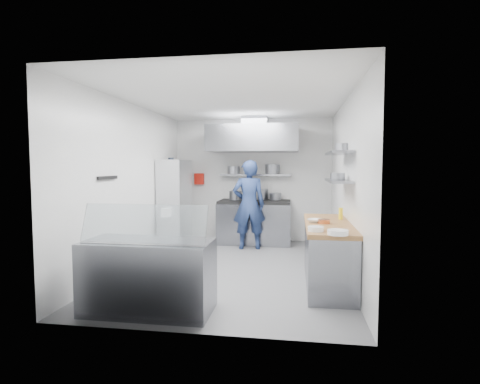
% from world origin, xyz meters
% --- Properties ---
extents(floor, '(5.00, 5.00, 0.00)m').
position_xyz_m(floor, '(0.00, 0.00, 0.00)').
color(floor, '#525255').
rests_on(floor, ground).
extents(ceiling, '(5.00, 5.00, 0.00)m').
position_xyz_m(ceiling, '(0.00, 0.00, 2.80)').
color(ceiling, silver).
rests_on(ceiling, wall_back).
extents(wall_back, '(3.60, 2.80, 0.02)m').
position_xyz_m(wall_back, '(0.00, 2.50, 1.40)').
color(wall_back, white).
rests_on(wall_back, floor).
extents(wall_front, '(3.60, 2.80, 0.02)m').
position_xyz_m(wall_front, '(0.00, -2.50, 1.40)').
color(wall_front, white).
rests_on(wall_front, floor).
extents(wall_left, '(2.80, 5.00, 0.02)m').
position_xyz_m(wall_left, '(-1.80, 0.00, 1.40)').
color(wall_left, white).
rests_on(wall_left, floor).
extents(wall_right, '(2.80, 5.00, 0.02)m').
position_xyz_m(wall_right, '(1.80, 0.00, 1.40)').
color(wall_right, white).
rests_on(wall_right, floor).
extents(gas_range, '(1.60, 0.80, 0.90)m').
position_xyz_m(gas_range, '(0.10, 2.10, 0.45)').
color(gas_range, gray).
rests_on(gas_range, floor).
extents(cooktop, '(1.57, 0.78, 0.06)m').
position_xyz_m(cooktop, '(0.10, 2.10, 0.93)').
color(cooktop, black).
rests_on(cooktop, gas_range).
extents(stock_pot_left, '(0.28, 0.28, 0.20)m').
position_xyz_m(stock_pot_left, '(-0.35, 2.21, 1.06)').
color(stock_pot_left, slate).
rests_on(stock_pot_left, cooktop).
extents(stock_pot_mid, '(0.37, 0.37, 0.24)m').
position_xyz_m(stock_pot_mid, '(0.19, 2.41, 1.08)').
color(stock_pot_mid, slate).
rests_on(stock_pot_mid, cooktop).
extents(stock_pot_right, '(0.27, 0.27, 0.16)m').
position_xyz_m(stock_pot_right, '(0.55, 2.28, 1.04)').
color(stock_pot_right, slate).
rests_on(stock_pot_right, cooktop).
extents(over_range_shelf, '(1.60, 0.30, 0.04)m').
position_xyz_m(over_range_shelf, '(0.10, 2.34, 1.52)').
color(over_range_shelf, gray).
rests_on(over_range_shelf, wall_back).
extents(shelf_pot_a, '(0.28, 0.28, 0.18)m').
position_xyz_m(shelf_pot_a, '(-0.39, 2.22, 1.63)').
color(shelf_pot_a, slate).
rests_on(shelf_pot_a, over_range_shelf).
extents(shelf_pot_b, '(0.33, 0.33, 0.22)m').
position_xyz_m(shelf_pot_b, '(0.47, 2.43, 1.65)').
color(shelf_pot_b, slate).
rests_on(shelf_pot_b, over_range_shelf).
extents(extractor_hood, '(1.90, 1.15, 0.55)m').
position_xyz_m(extractor_hood, '(0.10, 1.93, 2.30)').
color(extractor_hood, gray).
rests_on(extractor_hood, wall_back).
extents(hood_duct, '(0.55, 0.55, 0.24)m').
position_xyz_m(hood_duct, '(0.10, 2.15, 2.68)').
color(hood_duct, slate).
rests_on(hood_duct, extractor_hood).
extents(red_firebox, '(0.22, 0.10, 0.26)m').
position_xyz_m(red_firebox, '(-1.25, 2.44, 1.42)').
color(red_firebox, red).
rests_on(red_firebox, wall_back).
extents(chef, '(0.75, 0.57, 1.85)m').
position_xyz_m(chef, '(0.05, 1.53, 0.92)').
color(chef, navy).
rests_on(chef, floor).
extents(wire_rack, '(0.50, 0.90, 1.85)m').
position_xyz_m(wire_rack, '(-1.53, 1.47, 0.93)').
color(wire_rack, silver).
rests_on(wire_rack, floor).
extents(rack_bin_a, '(0.15, 0.18, 0.16)m').
position_xyz_m(rack_bin_a, '(-1.53, 0.92, 0.80)').
color(rack_bin_a, white).
rests_on(rack_bin_a, wire_rack).
extents(rack_bin_b, '(0.15, 0.20, 0.17)m').
position_xyz_m(rack_bin_b, '(-1.53, 1.44, 1.30)').
color(rack_bin_b, yellow).
rests_on(rack_bin_b, wire_rack).
extents(rack_jar, '(0.11, 0.11, 0.18)m').
position_xyz_m(rack_jar, '(-1.48, 1.11, 1.80)').
color(rack_jar, black).
rests_on(rack_jar, wire_rack).
extents(knife_strip, '(0.04, 0.55, 0.05)m').
position_xyz_m(knife_strip, '(-1.78, -0.90, 1.55)').
color(knife_strip, black).
rests_on(knife_strip, wall_left).
extents(prep_counter_base, '(0.62, 2.00, 0.84)m').
position_xyz_m(prep_counter_base, '(1.48, -0.60, 0.42)').
color(prep_counter_base, gray).
rests_on(prep_counter_base, floor).
extents(prep_counter_top, '(0.65, 2.04, 0.06)m').
position_xyz_m(prep_counter_top, '(1.48, -0.60, 0.87)').
color(prep_counter_top, olive).
rests_on(prep_counter_top, prep_counter_base).
extents(plate_stack_a, '(0.25, 0.25, 0.06)m').
position_xyz_m(plate_stack_a, '(1.52, -1.56, 0.93)').
color(plate_stack_a, white).
rests_on(plate_stack_a, prep_counter_top).
extents(plate_stack_b, '(0.20, 0.20, 0.06)m').
position_xyz_m(plate_stack_b, '(1.27, -1.34, 0.93)').
color(plate_stack_b, white).
rests_on(plate_stack_b, prep_counter_top).
extents(copper_pan, '(0.18, 0.18, 0.06)m').
position_xyz_m(copper_pan, '(1.41, -0.68, 0.93)').
color(copper_pan, '#C56737').
rests_on(copper_pan, prep_counter_top).
extents(squeeze_bottle, '(0.06, 0.06, 0.18)m').
position_xyz_m(squeeze_bottle, '(1.70, -0.22, 0.99)').
color(squeeze_bottle, yellow).
rests_on(squeeze_bottle, prep_counter_top).
extents(mixing_bowl, '(0.27, 0.27, 0.05)m').
position_xyz_m(mixing_bowl, '(1.29, -0.61, 0.93)').
color(mixing_bowl, white).
rests_on(mixing_bowl, prep_counter_top).
extents(wall_shelf_lower, '(0.30, 1.30, 0.04)m').
position_xyz_m(wall_shelf_lower, '(1.64, -0.30, 1.50)').
color(wall_shelf_lower, gray).
rests_on(wall_shelf_lower, wall_right).
extents(wall_shelf_upper, '(0.30, 1.30, 0.04)m').
position_xyz_m(wall_shelf_upper, '(1.64, -0.30, 1.92)').
color(wall_shelf_upper, gray).
rests_on(wall_shelf_upper, wall_right).
extents(shelf_pot_c, '(0.22, 0.22, 0.10)m').
position_xyz_m(shelf_pot_c, '(1.64, -0.26, 1.57)').
color(shelf_pot_c, slate).
rests_on(shelf_pot_c, wall_shelf_lower).
extents(shelf_pot_d, '(0.24, 0.24, 0.14)m').
position_xyz_m(shelf_pot_d, '(1.74, -0.02, 2.01)').
color(shelf_pot_d, slate).
rests_on(shelf_pot_d, wall_shelf_upper).
extents(display_case, '(1.50, 0.70, 0.85)m').
position_xyz_m(display_case, '(-0.70, -2.00, 0.42)').
color(display_case, gray).
rests_on(display_case, floor).
extents(display_glass, '(1.47, 0.19, 0.42)m').
position_xyz_m(display_glass, '(-0.70, -2.12, 1.07)').
color(display_glass, silver).
rests_on(display_glass, display_case).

